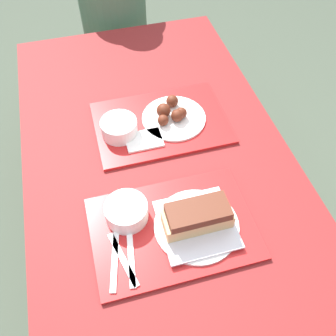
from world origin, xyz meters
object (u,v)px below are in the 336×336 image
(bowl_coleslaw_near, at_px, (126,211))
(brisket_sandwich_plate, at_px, (197,220))
(wings_plate_far, at_px, (172,115))
(tray_far, at_px, (161,123))
(bowl_coleslaw_far, at_px, (119,127))
(tray_near, at_px, (173,228))

(bowl_coleslaw_near, bearing_deg, brisket_sandwich_plate, -24.31)
(wings_plate_far, bearing_deg, bowl_coleslaw_near, -123.50)
(tray_far, bearing_deg, bowl_coleslaw_near, -118.85)
(brisket_sandwich_plate, relative_size, bowl_coleslaw_far, 1.96)
(tray_far, distance_m, bowl_coleslaw_far, 0.15)
(brisket_sandwich_plate, height_order, bowl_coleslaw_far, brisket_sandwich_plate)
(bowl_coleslaw_near, height_order, bowl_coleslaw_far, same)
(tray_near, bearing_deg, brisket_sandwich_plate, -12.68)
(tray_far, xyz_separation_m, bowl_coleslaw_far, (-0.15, -0.02, 0.04))
(brisket_sandwich_plate, bearing_deg, wings_plate_far, 83.28)
(tray_near, relative_size, bowl_coleslaw_far, 3.75)
(tray_near, bearing_deg, bowl_coleslaw_far, 100.88)
(bowl_coleslaw_near, relative_size, brisket_sandwich_plate, 0.51)
(bowl_coleslaw_near, xyz_separation_m, wings_plate_far, (0.23, 0.35, -0.01))
(tray_far, height_order, wings_plate_far, wings_plate_far)
(tray_near, bearing_deg, bowl_coleslaw_near, 150.01)
(brisket_sandwich_plate, relative_size, wings_plate_far, 1.07)
(wings_plate_far, bearing_deg, brisket_sandwich_plate, -96.72)
(bowl_coleslaw_near, bearing_deg, tray_far, 61.15)
(bowl_coleslaw_near, xyz_separation_m, bowl_coleslaw_far, (0.04, 0.33, 0.00))
(tray_far, xyz_separation_m, bowl_coleslaw_near, (-0.19, -0.35, 0.04))
(tray_far, height_order, bowl_coleslaw_near, bowl_coleslaw_near)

